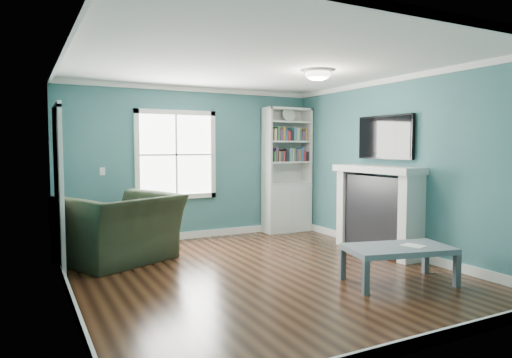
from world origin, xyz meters
name	(u,v)px	position (x,y,z in m)	size (l,w,h in m)	color
floor	(262,273)	(0.00, 0.00, 0.00)	(5.00, 5.00, 0.00)	black
room_walls	(262,147)	(0.00, 0.00, 1.58)	(5.00, 5.00, 5.00)	#34616B
trim	(262,175)	(0.00, 0.00, 1.24)	(4.50, 5.00, 2.60)	white
window	(176,155)	(-0.30, 2.49, 1.45)	(1.40, 0.06, 1.50)	white
bookshelf	(287,182)	(1.77, 2.30, 0.92)	(0.90, 0.35, 2.31)	silver
fireplace	(378,210)	(2.08, 0.20, 0.64)	(0.44, 1.58, 1.30)	black
tv	(385,137)	(2.20, 0.20, 1.72)	(0.06, 1.10, 0.65)	black
door	(58,187)	(-2.22, 1.40, 1.07)	(0.12, 0.98, 2.17)	silver
ceiling_fixture	(318,74)	(0.90, 0.10, 2.55)	(0.38, 0.38, 0.15)	white
light_switch	(102,171)	(-1.50, 2.48, 1.20)	(0.08, 0.01, 0.12)	white
recliner	(120,217)	(-1.45, 1.42, 0.62)	(1.43, 0.93, 1.25)	black
coffee_table	(398,251)	(1.21, -1.10, 0.38)	(1.31, 0.91, 0.43)	#464F54
paper_sheet	(413,246)	(1.38, -1.16, 0.44)	(0.19, 0.25, 0.00)	white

